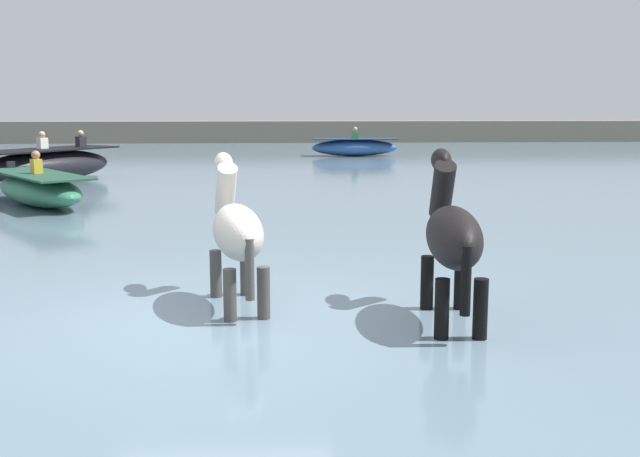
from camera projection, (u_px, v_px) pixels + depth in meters
The scene contains 8 objects.
ground_plane at pixel (217, 357), 7.68m from camera, with size 120.00×120.00×0.00m, color #666051.
water_surface at pixel (247, 206), 17.49m from camera, with size 90.00×90.00×0.43m, color slate.
horse_lead_pinto at pixel (236, 235), 7.91m from camera, with size 0.77×1.86×2.01m.
horse_trailing_black at pixel (452, 241), 7.34m from camera, with size 0.61×1.92×2.09m.
boat_distant_west at pixel (47, 165), 20.78m from camera, with size 3.64×4.36×1.39m.
boat_mid_outer at pixel (355, 147), 31.04m from camera, with size 3.57×1.30×1.20m.
boat_distant_east at pixel (39, 189), 15.90m from camera, with size 3.15×3.79×1.16m.
far_shoreline at pixel (261, 135), 42.55m from camera, with size 80.00×2.40×1.61m, color #706B5B.
Camera 1 is at (0.58, -7.42, 2.56)m, focal length 42.15 mm.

